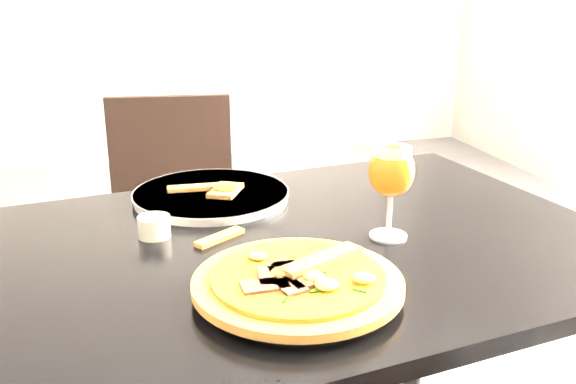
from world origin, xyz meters
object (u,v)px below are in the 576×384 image
object	(u,v)px
dining_table	(286,288)
beer_glass	(392,172)
pizza	(298,280)
chair_far	(173,228)

from	to	relation	value
dining_table	beer_glass	size ratio (longest dim) A/B	7.46
beer_glass	pizza	bearing A→B (deg)	-142.80
chair_far	beer_glass	bearing A→B (deg)	-61.91
dining_table	beer_glass	world-z (taller)	beer_glass
dining_table	beer_glass	bearing A→B (deg)	-15.27
dining_table	beer_glass	distance (m)	0.29
pizza	beer_glass	size ratio (longest dim) A/B	1.81
chair_far	beer_glass	world-z (taller)	beer_glass
chair_far	pizza	bearing A→B (deg)	-76.96
chair_far	beer_glass	distance (m)	0.99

